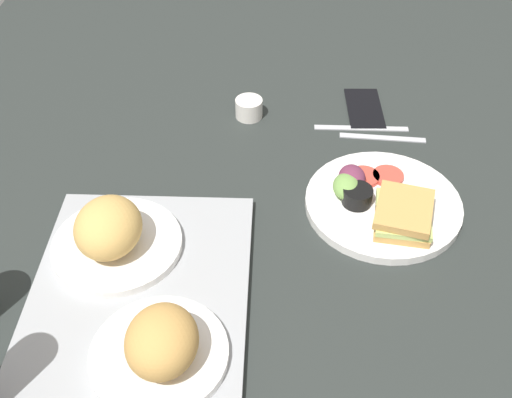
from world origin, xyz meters
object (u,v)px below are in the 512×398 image
object	(u,v)px
bread_plate_near	(161,346)
plate_with_salad	(382,202)
serving_tray	(138,301)
cell_phone	(364,108)
fork	(383,137)
bread_plate_far	(112,234)
knife	(361,128)
espresso_cup	(249,108)

from	to	relation	value
bread_plate_near	plate_with_salad	size ratio (longest dim) A/B	0.70
serving_tray	bread_plate_near	distance (cm)	12.73
cell_phone	fork	bearing A→B (deg)	-166.72
bread_plate_near	bread_plate_far	world-z (taller)	bread_plate_far
fork	cell_phone	distance (cm)	10.38
plate_with_salad	cell_phone	size ratio (longest dim) A/B	1.90
knife	cell_phone	size ratio (longest dim) A/B	1.32
fork	cell_phone	bearing A→B (deg)	-70.79
espresso_cup	fork	world-z (taller)	espresso_cup
bread_plate_far	plate_with_salad	size ratio (longest dim) A/B	0.76
serving_tray	fork	size ratio (longest dim) A/B	2.65
espresso_cup	fork	distance (cm)	27.80
knife	cell_phone	xyz separation A→B (cm)	(6.99, -1.18, 0.15)
serving_tray	fork	world-z (taller)	serving_tray
espresso_cup	fork	size ratio (longest dim) A/B	0.33
fork	cell_phone	xyz separation A→B (cm)	(9.99, 2.82, 0.15)
serving_tray	plate_with_salad	size ratio (longest dim) A/B	1.65
fork	knife	bearing A→B (deg)	-33.43
bread_plate_far	serving_tray	bearing A→B (deg)	-150.62
bread_plate_far	espresso_cup	bearing A→B (deg)	-25.78
bread_plate_far	plate_with_salad	distance (cm)	46.00
espresso_cup	bread_plate_near	bearing A→B (deg)	172.03
serving_tray	knife	bearing A→B (deg)	-38.71
bread_plate_near	knife	size ratio (longest dim) A/B	1.01
serving_tray	bread_plate_far	xyz separation A→B (cm)	(9.46, 5.33, 4.55)
bread_plate_near	fork	distance (cm)	64.61
serving_tray	espresso_cup	xyz separation A→B (cm)	(49.54, -14.02, 1.20)
espresso_cup	cell_phone	bearing A→B (deg)	-81.35
espresso_cup	bread_plate_far	bearing A→B (deg)	154.22
cell_phone	knife	bearing A→B (deg)	167.95
bread_plate_far	bread_plate_near	bearing A→B (deg)	-151.40
plate_with_salad	fork	bearing A→B (deg)	-6.67
fork	knife	xyz separation A→B (cm)	(3.00, 4.00, 0.00)
plate_with_salad	knife	size ratio (longest dim) A/B	1.44
bread_plate_near	plate_with_salad	bearing A→B (deg)	-44.90
espresso_cup	cell_phone	size ratio (longest dim) A/B	0.39
plate_with_salad	knife	distance (cm)	23.77
serving_tray	espresso_cup	world-z (taller)	espresso_cup
plate_with_salad	cell_phone	bearing A→B (deg)	0.75
bread_plate_far	espresso_cup	distance (cm)	44.63
fork	plate_with_salad	bearing A→B (deg)	86.77
serving_tray	plate_with_salad	bearing A→B (deg)	-59.72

